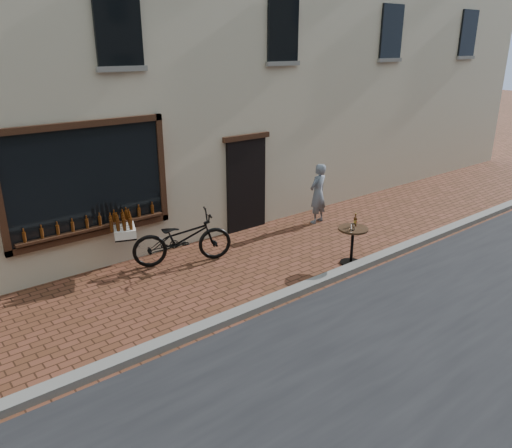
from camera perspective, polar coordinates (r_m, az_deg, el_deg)
ground at (r=8.77m, az=2.99°, el=-9.43°), size 90.00×90.00×0.00m
kerb at (r=8.87m, az=2.13°, el=-8.60°), size 90.00×0.25×0.12m
shop_building at (r=13.21m, az=-17.20°, el=22.21°), size 28.00×6.20×10.00m
cargo_bicycle at (r=10.32m, az=-8.66°, el=-1.59°), size 2.47×1.44×1.15m
bistro_table at (r=10.34m, az=10.98°, el=-1.61°), size 0.61×0.61×1.05m
pedestrian at (r=12.59m, az=7.09°, el=3.47°), size 0.61×0.46×1.51m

